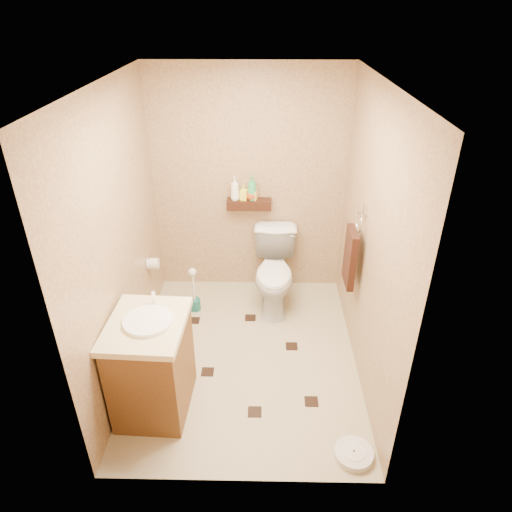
{
  "coord_description": "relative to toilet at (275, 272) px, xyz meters",
  "views": [
    {
      "loc": [
        0.15,
        -3.2,
        2.91
      ],
      "look_at": [
        0.09,
        0.25,
        0.93
      ],
      "focal_mm": 32.0,
      "sensor_mm": 36.0,
      "label": 1
    }
  ],
  "objects": [
    {
      "name": "ground",
      "position": [
        -0.27,
        -0.83,
        -0.4
      ],
      "size": [
        2.5,
        2.5,
        0.0
      ],
      "primitive_type": "plane",
      "color": "tan",
      "rests_on": "ground"
    },
    {
      "name": "bottle_b",
      "position": [
        -0.33,
        0.34,
        0.75
      ],
      "size": [
        0.09,
        0.09,
        0.16
      ],
      "primitive_type": "imported",
      "rotation": [
        0.0,
        0.0,
        6.02
      ],
      "color": "#FFF735",
      "rests_on": "wall_shelf"
    },
    {
      "name": "toilet",
      "position": [
        0.0,
        0.0,
        0.0
      ],
      "size": [
        0.46,
        0.79,
        0.8
      ],
      "primitive_type": "imported",
      "rotation": [
        0.0,
        0.0,
        -0.02
      ],
      "color": "white",
      "rests_on": "ground"
    },
    {
      "name": "ceiling",
      "position": [
        -0.27,
        -0.83,
        2.0
      ],
      "size": [
        2.0,
        2.5,
        0.02
      ],
      "primitive_type": "cube",
      "color": "silver",
      "rests_on": "wall_back"
    },
    {
      "name": "wall_shelf",
      "position": [
        -0.27,
        0.34,
        0.62
      ],
      "size": [
        0.46,
        0.14,
        0.1
      ],
      "primitive_type": "cube",
      "color": "#39190F",
      "rests_on": "wall_back"
    },
    {
      "name": "wall_front",
      "position": [
        -0.27,
        -2.08,
        0.8
      ],
      "size": [
        2.0,
        0.04,
        2.4
      ],
      "primitive_type": "cube",
      "color": "tan",
      "rests_on": "ground"
    },
    {
      "name": "towel_ring",
      "position": [
        0.64,
        -0.58,
        0.55
      ],
      "size": [
        0.12,
        0.3,
        0.76
      ],
      "color": "silver",
      "rests_on": "wall_right"
    },
    {
      "name": "bottle_e",
      "position": [
        -0.22,
        0.34,
        0.74
      ],
      "size": [
        0.08,
        0.08,
        0.14
      ],
      "primitive_type": "imported",
      "rotation": [
        0.0,
        0.0,
        1.29
      ],
      "color": "#FEC854",
      "rests_on": "wall_shelf"
    },
    {
      "name": "toilet_paper",
      "position": [
        -1.21,
        -0.18,
        0.2
      ],
      "size": [
        0.12,
        0.11,
        0.12
      ],
      "color": "silver",
      "rests_on": "wall_left"
    },
    {
      "name": "bottle_d",
      "position": [
        -0.24,
        0.34,
        0.8
      ],
      "size": [
        0.13,
        0.13,
        0.26
      ],
      "primitive_type": "imported",
      "rotation": [
        0.0,
        0.0,
        0.46
      ],
      "color": "#38AA60",
      "rests_on": "wall_shelf"
    },
    {
      "name": "bottle_a",
      "position": [
        -0.42,
        0.34,
        0.79
      ],
      "size": [
        0.11,
        0.11,
        0.24
      ],
      "primitive_type": "imported",
      "rotation": [
        0.0,
        0.0,
        3.37
      ],
      "color": "white",
      "rests_on": "wall_shelf"
    },
    {
      "name": "bottle_c",
      "position": [
        -0.25,
        0.34,
        0.74
      ],
      "size": [
        0.15,
        0.15,
        0.14
      ],
      "primitive_type": "imported",
      "rotation": [
        0.0,
        0.0,
        5.15
      ],
      "color": "#BB4016",
      "rests_on": "wall_shelf"
    },
    {
      "name": "bathroom_scale",
      "position": [
        0.55,
        -1.88,
        -0.37
      ],
      "size": [
        0.35,
        0.35,
        0.06
      ],
      "rotation": [
        0.0,
        0.0,
        -0.29
      ],
      "color": "silver",
      "rests_on": "ground"
    },
    {
      "name": "wall_back",
      "position": [
        -0.27,
        0.42,
        0.8
      ],
      "size": [
        2.0,
        0.04,
        2.4
      ],
      "primitive_type": "cube",
      "color": "tan",
      "rests_on": "ground"
    },
    {
      "name": "floor_accents",
      "position": [
        -0.24,
        -0.86,
        -0.4
      ],
      "size": [
        1.22,
        1.34,
        0.01
      ],
      "color": "black",
      "rests_on": "ground"
    },
    {
      "name": "wall_left",
      "position": [
        -1.27,
        -0.83,
        0.8
      ],
      "size": [
        0.04,
        2.5,
        2.4
      ],
      "primitive_type": "cube",
      "color": "tan",
      "rests_on": "ground"
    },
    {
      "name": "toilet_brush",
      "position": [
        -0.84,
        -0.12,
        -0.22
      ],
      "size": [
        0.12,
        0.12,
        0.51
      ],
      "color": "#175F5A",
      "rests_on": "ground"
    },
    {
      "name": "vanity",
      "position": [
        -0.97,
        -1.41,
        0.03
      ],
      "size": [
        0.6,
        0.71,
        0.97
      ],
      "rotation": [
        0.0,
        0.0,
        -0.05
      ],
      "color": "brown",
      "rests_on": "ground"
    },
    {
      "name": "wall_right",
      "position": [
        0.73,
        -0.83,
        0.8
      ],
      "size": [
        0.04,
        2.5,
        2.4
      ],
      "primitive_type": "cube",
      "color": "tan",
      "rests_on": "ground"
    }
  ]
}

